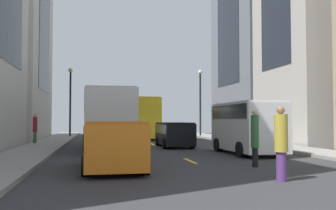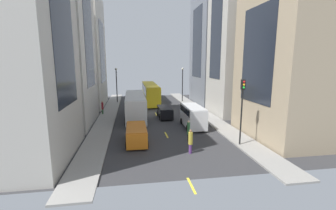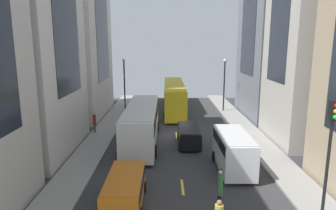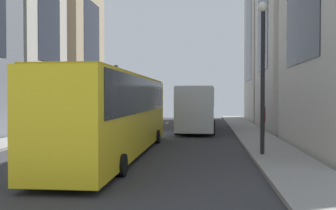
{
  "view_description": "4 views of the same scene",
  "coord_description": "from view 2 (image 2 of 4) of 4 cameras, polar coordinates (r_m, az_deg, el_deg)",
  "views": [
    {
      "loc": [
        -3.79,
        -25.37,
        1.71
      ],
      "look_at": [
        0.88,
        -1.05,
        2.71
      ],
      "focal_mm": 39.39,
      "sensor_mm": 36.0,
      "label": 1
    },
    {
      "loc": [
        -3.56,
        -33.96,
        7.61
      ],
      "look_at": [
        1.53,
        -1.95,
        1.7
      ],
      "focal_mm": 24.62,
      "sensor_mm": 36.0,
      "label": 2
    },
    {
      "loc": [
        -0.99,
        -27.43,
        8.56
      ],
      "look_at": [
        -0.81,
        1.08,
        2.75
      ],
      "focal_mm": 32.13,
      "sensor_mm": 36.0,
      "label": 3
    },
    {
      "loc": [
        -3.96,
        28.1,
        2.65
      ],
      "look_at": [
        -1.17,
        0.42,
        2.04
      ],
      "focal_mm": 41.39,
      "sensor_mm": 36.0,
      "label": 4
    }
  ],
  "objects": [
    {
      "name": "lane_stripe_0",
      "position": [
        15.44,
        5.81,
        -19.22
      ],
      "size": [
        0.16,
        2.0,
        0.01
      ],
      "primitive_type": "cube",
      "color": "yellow",
      "rests_on": "ground"
    },
    {
      "name": "traffic_light_near_corner",
      "position": [
        21.76,
        17.91,
        1.17
      ],
      "size": [
        0.32,
        0.44,
        6.03
      ],
      "color": "black",
      "rests_on": "ground"
    },
    {
      "name": "pedestrian_walking_far",
      "position": [
        22.79,
        5.09,
        -6.24
      ],
      "size": [
        0.29,
        0.29,
        2.1
      ],
      "rotation": [
        0.0,
        0.0,
        4.62
      ],
      "color": "black",
      "rests_on": "ground"
    },
    {
      "name": "building_west_1",
      "position": [
        31.22,
        -26.25,
        14.76
      ],
      "size": [
        7.78,
        10.14,
        21.15
      ],
      "color": "beige",
      "rests_on": "ground"
    },
    {
      "name": "city_bus_white",
      "position": [
        32.25,
        -8.12,
        0.23
      ],
      "size": [
        2.81,
        11.18,
        3.35
      ],
      "color": "silver",
      "rests_on": "ground"
    },
    {
      "name": "sidewalk_east",
      "position": [
        36.37,
        8.16,
        -1.72
      ],
      "size": [
        2.42,
        44.0,
        0.15
      ],
      "primitive_type": "cube",
      "color": "gray",
      "rests_on": "ground"
    },
    {
      "name": "building_east_2",
      "position": [
        45.15,
        12.47,
        14.74
      ],
      "size": [
        8.45,
        10.44,
        22.51
      ],
      "color": "slate",
      "rests_on": "ground"
    },
    {
      "name": "sidewalk_west",
      "position": [
        34.96,
        -14.6,
        -2.44
      ],
      "size": [
        2.42,
        44.0,
        0.15
      ],
      "primitive_type": "cube",
      "color": "gray",
      "rests_on": "ground"
    },
    {
      "name": "building_east_0",
      "position": [
        26.37,
        28.7,
        10.74
      ],
      "size": [
        7.87,
        10.14,
        16.73
      ],
      "color": "tan",
      "rests_on": "ground"
    },
    {
      "name": "lane_stripe_1",
      "position": [
        24.92,
        -0.4,
        -7.43
      ],
      "size": [
        0.16,
        2.0,
        0.01
      ],
      "primitive_type": "cube",
      "color": "yellow",
      "rests_on": "ground"
    },
    {
      "name": "pedestrian_waiting_curb",
      "position": [
        19.85,
        5.59,
        -8.83
      ],
      "size": [
        0.38,
        0.38,
        2.1
      ],
      "rotation": [
        0.0,
        0.0,
        3.49
      ],
      "color": "#593372",
      "rests_on": "ground"
    },
    {
      "name": "car_black_0",
      "position": [
        32.38,
        -0.8,
        -1.6
      ],
      "size": [
        1.91,
        4.38,
        1.54
      ],
      "color": "black",
      "rests_on": "ground"
    },
    {
      "name": "streetlamp_far",
      "position": [
        45.47,
        3.61,
        6.04
      ],
      "size": [
        0.44,
        0.44,
        6.59
      ],
      "color": "black",
      "rests_on": "ground"
    },
    {
      "name": "lane_stripe_3",
      "position": [
        45.25,
        -4.4,
        0.64
      ],
      "size": [
        0.16,
        2.0,
        0.01
      ],
      "primitive_type": "cube",
      "color": "yellow",
      "rests_on": "ground"
    },
    {
      "name": "building_east_1",
      "position": [
        36.31,
        17.63,
        16.74
      ],
      "size": [
        7.63,
        7.71,
        23.9
      ],
      "color": "#B7B2A8",
      "rests_on": "ground"
    },
    {
      "name": "lane_stripe_4",
      "position": [
        55.6,
        -5.29,
        2.44
      ],
      "size": [
        0.16,
        2.0,
        0.01
      ],
      "primitive_type": "cube",
      "color": "yellow",
      "rests_on": "ground"
    },
    {
      "name": "car_orange_1",
      "position": [
        22.46,
        -7.82,
        -6.93
      ],
      "size": [
        2.08,
        4.57,
        1.66
      ],
      "color": "orange",
      "rests_on": "ground"
    },
    {
      "name": "streetlamp_near",
      "position": [
        45.23,
        -12.63,
        5.79
      ],
      "size": [
        0.44,
        0.44,
        6.58
      ],
      "color": "black",
      "rests_on": "ground"
    },
    {
      "name": "ground_plane",
      "position": [
        34.98,
        -2.99,
        -2.24
      ],
      "size": [
        40.57,
        40.57,
        0.0
      ],
      "primitive_type": "plane",
      "color": "#333335"
    },
    {
      "name": "building_west_0",
      "position": [
        20.89,
        -34.71,
        14.37
      ],
      "size": [
        7.55,
        9.82,
        19.45
      ],
      "color": "#B7B2A8",
      "rests_on": "ground"
    },
    {
      "name": "lane_stripe_2",
      "position": [
        34.98,
        -2.99,
        -2.23
      ],
      "size": [
        0.16,
        2.0,
        0.01
      ],
      "primitive_type": "cube",
      "color": "yellow",
      "rests_on": "ground"
    },
    {
      "name": "streetcar_yellow",
      "position": [
        45.44,
        -4.42,
        3.38
      ],
      "size": [
        2.7,
        14.76,
        3.59
      ],
      "color": "yellow",
      "rests_on": "ground"
    },
    {
      "name": "delivery_van_white",
      "position": [
        27.71,
        6.19,
        -2.43
      ],
      "size": [
        2.25,
        5.22,
        2.58
      ],
      "color": "white",
      "rests_on": "ground"
    },
    {
      "name": "building_west_2",
      "position": [
        43.74,
        -21.33,
        12.14
      ],
      "size": [
        8.13,
        11.77,
        19.01
      ],
      "color": "beige",
      "rests_on": "ground"
    },
    {
      "name": "pedestrian_crossing_near",
      "position": [
        35.39,
        -15.92,
        -0.48
      ],
      "size": [
        0.29,
        0.29,
        1.97
      ],
      "rotation": [
        0.0,
        0.0,
        4.44
      ],
      "color": "#336B38",
      "rests_on": "ground"
    }
  ]
}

